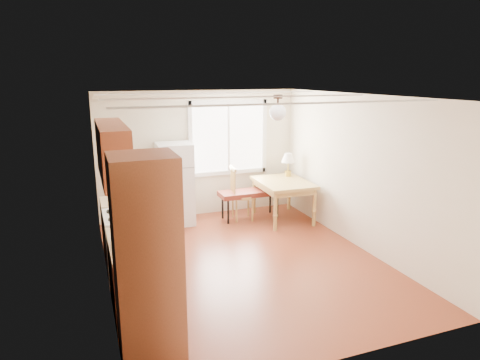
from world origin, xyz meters
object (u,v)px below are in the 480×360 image
bench (250,194)px  dining_table (283,186)px  chair (238,190)px  refrigerator (175,184)px

bench → dining_table: bearing=-27.0°
chair → dining_table: bearing=-11.4°
refrigerator → bench: size_ratio=1.26×
refrigerator → chair: size_ratio=1.46×
refrigerator → chair: (1.17, -0.24, -0.17)m
refrigerator → dining_table: 2.09m
refrigerator → dining_table: refrigerator is taller
bench → refrigerator: bearing=170.1°
refrigerator → bench: 1.48m
chair → bench: bearing=8.8°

